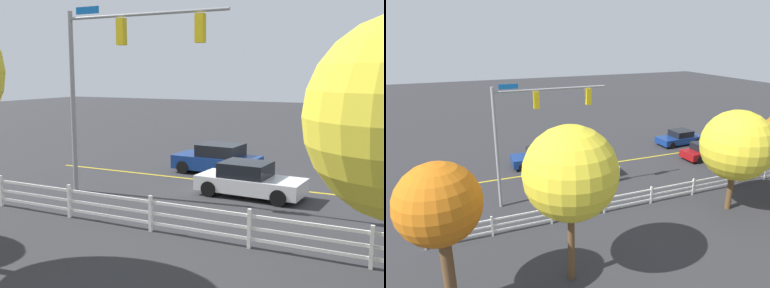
# 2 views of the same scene
# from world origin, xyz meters

# --- Properties ---
(ground_plane) EXTENTS (120.00, 120.00, 0.00)m
(ground_plane) POSITION_xyz_m (0.00, 0.00, 0.00)
(ground_plane) COLOR #2D2D30
(lane_center_stripe) EXTENTS (28.00, 0.16, 0.01)m
(lane_center_stripe) POSITION_xyz_m (-4.00, 0.00, 0.00)
(lane_center_stripe) COLOR gold
(lane_center_stripe) RESTS_ON ground_plane
(signal_assembly) EXTENTS (6.99, 0.37, 7.49)m
(signal_assembly) POSITION_xyz_m (3.82, 4.13, 5.24)
(signal_assembly) COLOR gray
(signal_assembly) RESTS_ON ground_plane
(car_0) EXTENTS (4.35, 2.04, 1.39)m
(car_0) POSITION_xyz_m (-1.07, 1.80, 0.66)
(car_0) COLOR silver
(car_0) RESTS_ON ground_plane
(car_1) EXTENTS (4.26, 2.18, 1.48)m
(car_1) POSITION_xyz_m (1.82, -1.71, 0.71)
(car_1) COLOR navy
(car_1) RESTS_ON ground_plane
(white_rail_fence) EXTENTS (26.10, 0.10, 1.15)m
(white_rail_fence) POSITION_xyz_m (-3.00, 7.22, 0.60)
(white_rail_fence) COLOR white
(white_rail_fence) RESTS_ON ground_plane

